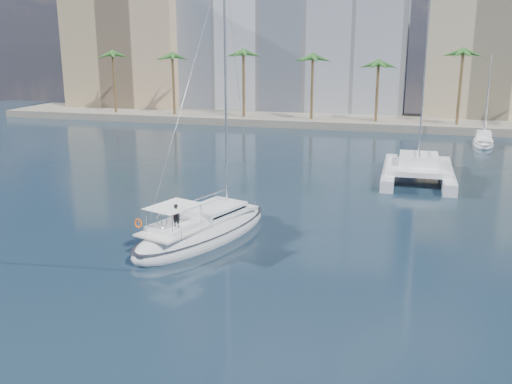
% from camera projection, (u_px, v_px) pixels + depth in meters
% --- Properties ---
extents(ground, '(160.00, 160.00, 0.00)m').
position_uv_depth(ground, '(229.00, 253.00, 36.92)').
color(ground, black).
rests_on(ground, ground).
extents(quay, '(120.00, 14.00, 1.20)m').
position_uv_depth(quay, '(345.00, 121.00, 93.57)').
color(quay, gray).
rests_on(quay, ground).
extents(building_modern, '(42.00, 16.00, 28.00)m').
position_uv_depth(building_modern, '(290.00, 37.00, 104.41)').
color(building_modern, silver).
rests_on(building_modern, ground).
extents(building_tan_left, '(22.00, 14.00, 22.00)m').
position_uv_depth(building_tan_left, '(133.00, 53.00, 109.22)').
color(building_tan_left, tan).
rests_on(building_tan_left, ground).
extents(building_beige, '(20.00, 14.00, 20.00)m').
position_uv_depth(building_beige, '(488.00, 62.00, 93.84)').
color(building_beige, beige).
rests_on(building_beige, ground).
extents(palm_left, '(3.60, 3.60, 12.30)m').
position_uv_depth(palm_left, '(142.00, 59.00, 96.16)').
color(palm_left, brown).
rests_on(palm_left, ground).
extents(palm_centre, '(3.60, 3.60, 12.30)m').
position_uv_depth(palm_centre, '(344.00, 61.00, 87.36)').
color(palm_centre, brown).
rests_on(palm_centre, ground).
extents(main_sloop, '(8.23, 13.83, 19.56)m').
position_uv_depth(main_sloop, '(203.00, 231.00, 39.45)').
color(main_sloop, silver).
rests_on(main_sloop, ground).
extents(catamaran, '(6.83, 13.44, 19.32)m').
position_uv_depth(catamaran, '(418.00, 167.00, 56.34)').
color(catamaran, silver).
rests_on(catamaran, ground).
extents(seagull, '(0.96, 0.41, 0.18)m').
position_uv_depth(seagull, '(173.00, 217.00, 41.37)').
color(seagull, silver).
rests_on(seagull, ground).
extents(moored_yacht_a, '(3.37, 9.52, 11.90)m').
position_uv_depth(moored_yacht_a, '(483.00, 145.00, 75.51)').
color(moored_yacht_a, silver).
rests_on(moored_yacht_a, ground).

